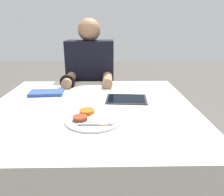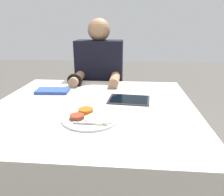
{
  "view_description": "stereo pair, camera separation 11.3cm",
  "coord_description": "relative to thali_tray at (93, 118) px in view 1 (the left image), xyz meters",
  "views": [
    {
      "loc": [
        0.09,
        -1.12,
        1.17
      ],
      "look_at": [
        0.11,
        -0.04,
        0.81
      ],
      "focal_mm": 35.0,
      "sensor_mm": 36.0,
      "label": 1
    },
    {
      "loc": [
        0.2,
        -1.11,
        1.17
      ],
      "look_at": [
        0.11,
        -0.04,
        0.81
      ],
      "focal_mm": 35.0,
      "sensor_mm": 36.0,
      "label": 2
    }
  ],
  "objects": [
    {
      "name": "person_diner",
      "position": [
        -0.07,
        0.85,
        -0.18
      ],
      "size": [
        0.39,
        0.46,
        1.21
      ],
      "color": "black",
      "rests_on": "ground_plane"
    },
    {
      "name": "tablet_device",
      "position": [
        0.18,
        0.28,
        -0.0
      ],
      "size": [
        0.25,
        0.2,
        0.01
      ],
      "color": "#28282D",
      "rests_on": "dining_table"
    },
    {
      "name": "dining_table",
      "position": [
        -0.02,
        0.18,
        -0.38
      ],
      "size": [
        1.11,
        1.07,
        0.75
      ],
      "color": "beige",
      "rests_on": "ground_plane"
    },
    {
      "name": "red_notebook",
      "position": [
        -0.32,
        0.4,
        0.0
      ],
      "size": [
        0.22,
        0.13,
        0.02
      ],
      "color": "silver",
      "rests_on": "dining_table"
    },
    {
      "name": "thali_tray",
      "position": [
        0.0,
        0.0,
        0.0
      ],
      "size": [
        0.27,
        0.27,
        0.03
      ],
      "color": "#B7BABF",
      "rests_on": "dining_table"
    }
  ]
}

